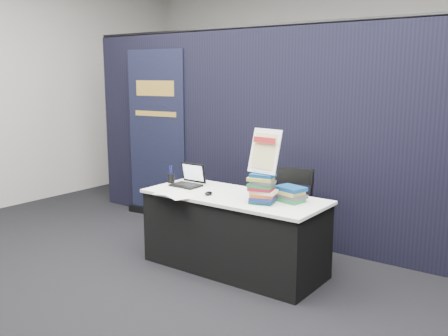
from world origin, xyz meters
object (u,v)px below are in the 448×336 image
laptop (188,181)px  pullup_banner (157,144)px  info_sign (265,152)px  book_stack_short (290,194)px  stacking_chair (285,211)px  display_table (234,232)px  book_stack_tall (262,189)px

laptop → pullup_banner: pullup_banner is taller
info_sign → pullup_banner: size_ratio=0.19×
book_stack_short → pullup_banner: pullup_banner is taller
info_sign → stacking_chair: info_sign is taller
display_table → info_sign: info_sign is taller
stacking_chair → pullup_banner: bearing=154.8°
book_stack_short → display_table: bearing=-169.7°
stacking_chair → info_sign: bearing=-94.5°
stacking_chair → display_table: bearing=-134.3°
display_table → laptop: (-0.61, 0.04, 0.43)m
book_stack_tall → stacking_chair: book_stack_tall is taller
display_table → book_stack_tall: bearing=-15.1°
book_stack_tall → info_sign: info_sign is taller
laptop → book_stack_tall: size_ratio=1.11×
book_stack_tall → info_sign: size_ratio=0.66×
stacking_chair → book_stack_tall: bearing=-94.9°
book_stack_tall → pullup_banner: pullup_banner is taller
display_table → laptop: size_ratio=5.99×
display_table → stacking_chair: stacking_chair is taller
book_stack_short → stacking_chair: bearing=124.3°
laptop → book_stack_tall: bearing=-9.0°
book_stack_tall → pullup_banner: 2.54m
laptop → book_stack_short: size_ratio=1.06×
display_table → info_sign: bearing=-10.8°
display_table → pullup_banner: size_ratio=0.81×
laptop → stacking_chair: laptop is taller
display_table → pullup_banner: pullup_banner is taller
info_sign → display_table: bearing=174.1°
display_table → book_stack_short: size_ratio=6.33×
book_stack_tall → book_stack_short: (0.18, 0.20, -0.07)m
book_stack_short → stacking_chair: size_ratio=0.30×
info_sign → stacking_chair: size_ratio=0.43×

